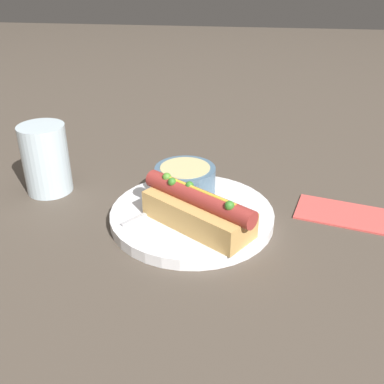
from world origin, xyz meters
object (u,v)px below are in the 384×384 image
at_px(hot_dog, 198,210).
at_px(soup_bowl, 185,179).
at_px(drinking_glass, 46,159).
at_px(spoon, 184,195).

xyz_separation_m(hot_dog, soup_bowl, (-0.03, 0.10, -0.00)).
bearing_deg(drinking_glass, hot_dog, -21.67).
height_order(hot_dog, soup_bowl, hot_dog).
bearing_deg(hot_dog, spoon, 145.98).
bearing_deg(soup_bowl, hot_dog, -71.64).
bearing_deg(drinking_glass, spoon, -6.65).
distance_m(hot_dog, drinking_glass, 0.29).
bearing_deg(hot_dog, soup_bowl, 142.57).
xyz_separation_m(hot_dog, spoon, (-0.03, 0.08, -0.02)).
relative_size(hot_dog, drinking_glass, 1.45).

